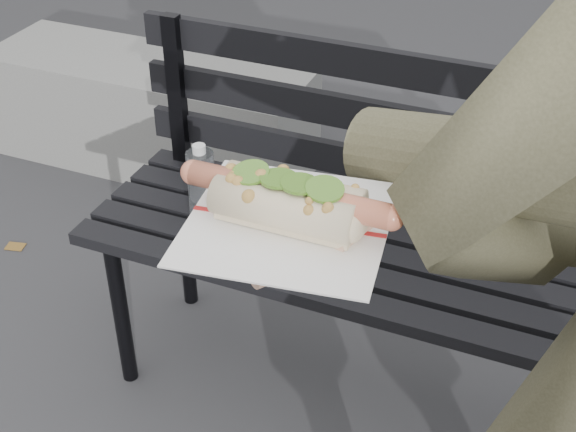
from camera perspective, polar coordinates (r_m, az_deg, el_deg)
name	(u,v)px	position (r m, az deg, el deg)	size (l,w,h in m)	color
park_bench	(410,224)	(1.84, 8.65, -0.56)	(1.50, 0.44, 0.88)	black
concrete_block	(151,112)	(3.04, -9.72, 7.28)	(1.20, 0.40, 0.40)	slate
held_hotdog	(514,192)	(0.77, 15.78, 1.67)	(0.63, 0.32, 0.20)	#47462F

